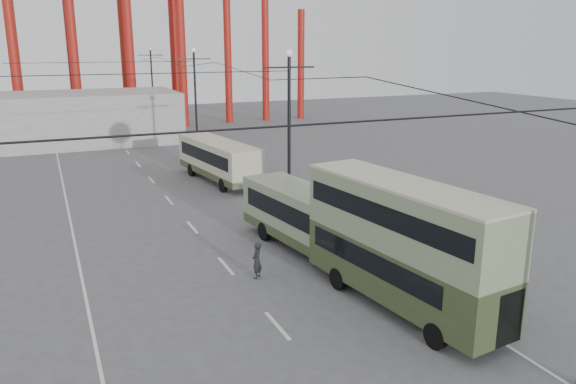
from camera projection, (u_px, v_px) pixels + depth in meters
name	position (u px, v px, depth m)	size (l,w,h in m)	color
ground	(360.00, 379.00, 16.56)	(160.00, 160.00, 0.00)	#515154
road_markings	(179.00, 209.00, 33.68)	(12.52, 120.00, 0.01)	silver
lamp_post_mid	(289.00, 129.00, 33.49)	(3.20, 0.44, 9.32)	black
lamp_post_far	(196.00, 98.00, 52.99)	(3.20, 0.44, 9.32)	black
lamp_post_distant	(152.00, 84.00, 72.49)	(3.20, 0.44, 9.32)	black
fairground_shed	(63.00, 119.00, 55.25)	(22.00, 10.00, 5.00)	gray
double_decker_bus	(403.00, 239.00, 20.44)	(3.37, 9.17, 4.81)	#333E21
single_decker_green	(316.00, 222.00, 25.94)	(3.72, 10.51, 2.91)	gray
single_decker_cream	(218.00, 159.00, 40.20)	(3.60, 9.61, 2.92)	#BCB898
pedestrian	(257.00, 260.00, 23.56)	(0.57, 0.38, 1.57)	black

